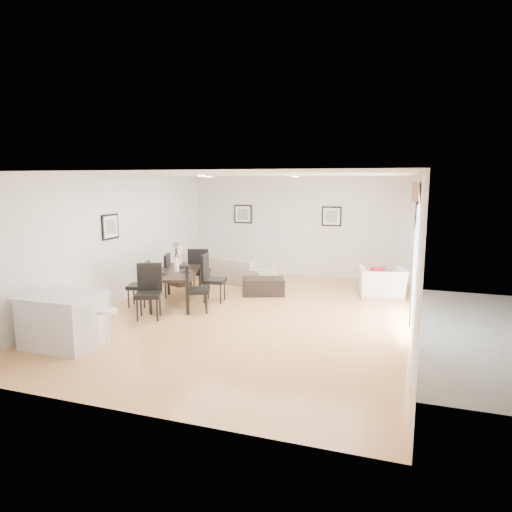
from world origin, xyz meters
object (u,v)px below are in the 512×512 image
(armchair, at_px, (382,282))
(bar_stool, at_px, (107,316))
(kitchen_island, at_px, (63,320))
(dining_chair_head, at_px, (149,288))
(side_table, at_px, (180,274))
(coffee_table, at_px, (263,286))
(dining_chair_wfar, at_px, (163,273))
(dining_chair_enear, at_px, (193,285))
(dining_chair_efar, at_px, (210,275))
(sofa, at_px, (233,268))
(dining_chair_foot, at_px, (199,268))
(dining_chair_wnear, at_px, (142,282))
(dining_table, at_px, (177,275))

(armchair, xyz_separation_m, bar_stool, (-3.74, -4.82, 0.25))
(kitchen_island, distance_m, bar_stool, 0.84)
(dining_chair_head, relative_size, side_table, 1.90)
(armchair, bearing_deg, coffee_table, 3.32)
(side_table, bearing_deg, dining_chair_wfar, -80.86)
(dining_chair_wfar, distance_m, dining_chair_enear, 1.49)
(dining_chair_enear, height_order, dining_chair_head, dining_chair_head)
(dining_chair_efar, bearing_deg, side_table, 39.77)
(dining_chair_wfar, xyz_separation_m, dining_chair_efar, (1.17, -0.04, 0.03))
(sofa, xyz_separation_m, dining_chair_foot, (-0.26, -1.45, 0.26))
(dining_chair_foot, bearing_deg, dining_chair_wnear, 51.18)
(armchair, xyz_separation_m, dining_chair_head, (-4.11, -3.05, 0.25))
(dining_chair_head, bearing_deg, side_table, 83.51)
(dining_chair_foot, relative_size, kitchen_island, 0.87)
(side_table, bearing_deg, dining_chair_foot, -34.20)
(dining_chair_head, xyz_separation_m, side_table, (-0.74, 2.61, -0.31))
(dining_table, relative_size, coffee_table, 1.94)
(dining_chair_foot, xyz_separation_m, coffee_table, (1.46, 0.31, -0.40))
(kitchen_island, bearing_deg, dining_chair_foot, 82.44)
(dining_chair_wnear, bearing_deg, dining_chair_foot, 141.50)
(dining_chair_wfar, relative_size, coffee_table, 1.02)
(kitchen_island, bearing_deg, dining_chair_efar, 71.56)
(dining_chair_efar, distance_m, coffee_table, 1.36)
(dining_table, height_order, side_table, dining_table)
(dining_chair_foot, bearing_deg, dining_table, 73.19)
(sofa, distance_m, dining_chair_efar, 2.12)
(dining_chair_head, height_order, kitchen_island, dining_chair_head)
(dining_table, xyz_separation_m, kitchen_island, (-0.50, -2.80, -0.20))
(bar_stool, bearing_deg, dining_chair_enear, 83.52)
(armchair, xyz_separation_m, dining_chair_wnear, (-4.66, -2.41, 0.19))
(armchair, distance_m, dining_chair_head, 5.12)
(coffee_table, distance_m, kitchen_island, 4.60)
(dining_chair_enear, distance_m, kitchen_island, 2.59)
(dining_chair_head, bearing_deg, kitchen_island, -127.06)
(dining_table, distance_m, dining_chair_wfar, 0.74)
(dining_chair_foot, bearing_deg, dining_chair_wfar, 28.22)
(sofa, height_order, bar_stool, bar_stool)
(armchair, xyz_separation_m, dining_chair_wfar, (-4.66, -1.57, 0.21))
(dining_chair_efar, distance_m, bar_stool, 3.22)
(dining_chair_foot, bearing_deg, bar_stool, 79.09)
(sofa, relative_size, dining_chair_foot, 2.15)
(coffee_table, height_order, side_table, side_table)
(armchair, height_order, coffee_table, armchair)
(dining_chair_enear, distance_m, bar_stool, 2.36)
(coffee_table, distance_m, bar_stool, 4.32)
(dining_table, bearing_deg, armchair, 9.84)
(dining_chair_wnear, distance_m, dining_chair_efar, 1.43)
(sofa, xyz_separation_m, dining_chair_head, (-0.32, -3.52, 0.25))
(armchair, relative_size, coffee_table, 1.07)
(dining_chair_wfar, xyz_separation_m, kitchen_island, (0.09, -3.25, -0.12))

